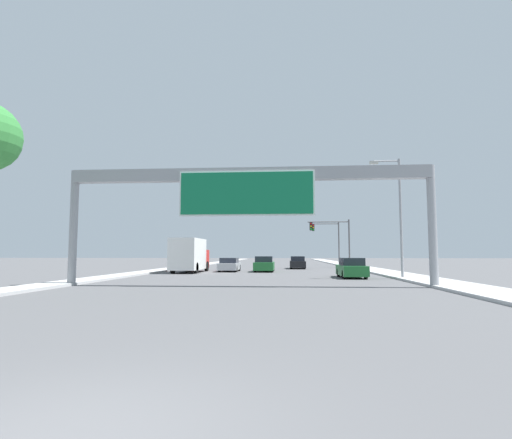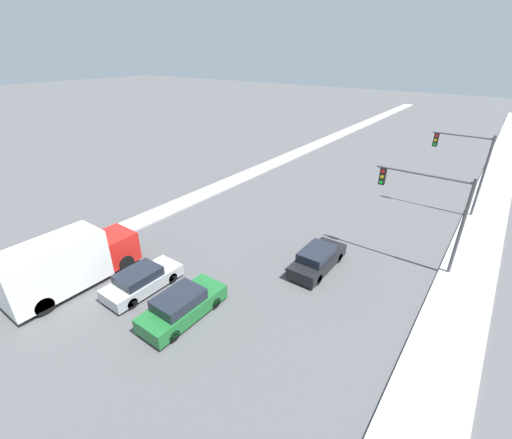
{
  "view_description": "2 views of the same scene",
  "coord_description": "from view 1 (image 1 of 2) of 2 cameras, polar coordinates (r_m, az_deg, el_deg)",
  "views": [
    {
      "loc": [
        2.14,
        -3.86,
        1.81
      ],
      "look_at": [
        0.0,
        24.75,
        4.25
      ],
      "focal_mm": 28.0,
      "sensor_mm": 36.0,
      "label": 1
    },
    {
      "loc": [
        11.01,
        27.11,
        12.35
      ],
      "look_at": [
        -0.08,
        42.18,
        2.99
      ],
      "focal_mm": 24.0,
      "sensor_mm": 36.0,
      "label": 2
    }
  ],
  "objects": [
    {
      "name": "car_near_center",
      "position": [
        39.71,
        1.19,
        -6.43
      ],
      "size": [
        1.89,
        4.67,
        1.52
      ],
      "color": "#1E662D",
      "rests_on": "ground"
    },
    {
      "name": "traffic_light_near_intersection",
      "position": [
        52.31,
        11.27,
        -2.11
      ],
      "size": [
        5.38,
        0.32,
        6.16
      ],
      "color": "#4C4C4F",
      "rests_on": "ground"
    },
    {
      "name": "truck_box_primary",
      "position": [
        38.68,
        -9.43,
        -5.07
      ],
      "size": [
        2.39,
        7.35,
        3.18
      ],
      "color": "red",
      "rests_on": "ground"
    },
    {
      "name": "car_near_right",
      "position": [
        30.69,
        13.48,
        -6.8
      ],
      "size": [
        1.75,
        4.62,
        1.48
      ],
      "color": "#1E662D",
      "rests_on": "ground"
    },
    {
      "name": "car_far_right",
      "position": [
        47.64,
        5.95,
        -6.17
      ],
      "size": [
        1.8,
        4.64,
        1.46
      ],
      "color": "black",
      "rests_on": "ground"
    },
    {
      "name": "car_mid_left",
      "position": [
        40.23,
        -3.81,
        -6.5
      ],
      "size": [
        1.85,
        4.46,
        1.36
      ],
      "color": "#A5A8AD",
      "rests_on": "ground"
    },
    {
      "name": "street_lamp_right",
      "position": [
        30.3,
        19.5,
        1.54
      ],
      "size": [
        2.19,
        0.28,
        8.63
      ],
      "color": "gray",
      "rests_on": "ground"
    },
    {
      "name": "traffic_light_mid_block",
      "position": [
        62.29,
        10.56,
        -2.34
      ],
      "size": [
        4.31,
        0.32,
        6.64
      ],
      "color": "#4C4C4F",
      "rests_on": "ground"
    },
    {
      "name": "median_strip_left",
      "position": [
        65.18,
        -7.17,
        -6.34
      ],
      "size": [
        2.0,
        120.0,
        0.15
      ],
      "color": "#B3B3B3",
      "rests_on": "ground"
    },
    {
      "name": "sidewalk_right",
      "position": [
        64.53,
        12.47,
        -6.28
      ],
      "size": [
        3.0,
        120.0,
        0.15
      ],
      "color": "#B3B3B3",
      "rests_on": "ground"
    },
    {
      "name": "sign_gantry",
      "position": [
        22.17,
        -1.32,
        4.43
      ],
      "size": [
        20.35,
        0.73,
        6.55
      ],
      "color": "gray",
      "rests_on": "ground"
    }
  ]
}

